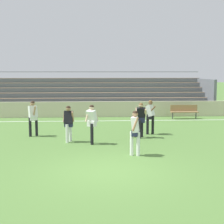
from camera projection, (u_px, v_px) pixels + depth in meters
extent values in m
plane|color=#517A38|center=(108.00, 171.00, 10.14)|extent=(160.00, 160.00, 0.00)
cube|color=white|center=(100.00, 121.00, 20.44)|extent=(44.00, 0.12, 0.01)
cube|color=beige|center=(100.00, 109.00, 22.16)|extent=(48.00, 0.16, 1.06)
cube|color=#897051|center=(61.00, 110.00, 23.13)|extent=(22.44, 0.36, 0.08)
cube|color=slate|center=(61.00, 113.00, 22.96)|extent=(22.44, 0.04, 0.36)
cube|color=#897051|center=(62.00, 104.00, 23.74)|extent=(22.44, 0.36, 0.08)
cube|color=slate|center=(61.00, 107.00, 23.56)|extent=(22.44, 0.04, 0.36)
cube|color=#897051|center=(62.00, 98.00, 24.34)|extent=(22.44, 0.36, 0.08)
cube|color=slate|center=(62.00, 101.00, 24.16)|extent=(22.44, 0.04, 0.36)
cube|color=#897051|center=(63.00, 93.00, 24.94)|extent=(22.44, 0.36, 0.08)
cube|color=slate|center=(63.00, 96.00, 24.76)|extent=(22.44, 0.04, 0.36)
cube|color=#897051|center=(64.00, 88.00, 25.54)|extent=(22.44, 0.36, 0.08)
cube|color=slate|center=(64.00, 90.00, 25.36)|extent=(22.44, 0.04, 0.36)
cube|color=#897051|center=(64.00, 83.00, 26.14)|extent=(22.44, 0.36, 0.08)
cube|color=slate|center=(64.00, 85.00, 25.97)|extent=(22.44, 0.04, 0.36)
cube|color=#897051|center=(65.00, 78.00, 26.74)|extent=(22.44, 0.36, 0.08)
cube|color=slate|center=(65.00, 81.00, 26.57)|extent=(22.44, 0.04, 0.36)
cube|color=slate|center=(205.00, 95.00, 25.61)|extent=(0.20, 4.27, 2.51)
cylinder|color=slate|center=(65.00, 72.00, 26.92)|extent=(22.44, 0.06, 0.06)
cube|color=#99754C|center=(184.00, 112.00, 21.27)|extent=(1.80, 0.40, 0.06)
cube|color=#99754C|center=(184.00, 108.00, 21.42)|extent=(1.80, 0.05, 0.40)
cylinder|color=#47474C|center=(173.00, 115.00, 21.26)|extent=(0.07, 0.07, 0.45)
cylinder|color=#47474C|center=(196.00, 115.00, 21.35)|extent=(0.07, 0.07, 0.45)
cylinder|color=black|center=(142.00, 128.00, 15.35)|extent=(0.13, 0.13, 0.86)
cylinder|color=black|center=(140.00, 129.00, 15.07)|extent=(0.13, 0.13, 0.86)
cube|color=#232847|center=(141.00, 120.00, 15.16)|extent=(0.36, 0.22, 0.24)
cube|color=black|center=(141.00, 114.00, 15.12)|extent=(0.38, 0.30, 0.59)
cylinder|color=#D6A884|center=(145.00, 113.00, 15.04)|extent=(0.08, 0.39, 0.45)
cylinder|color=#D6A884|center=(137.00, 113.00, 15.20)|extent=(0.08, 0.39, 0.45)
sphere|color=#D6A884|center=(141.00, 105.00, 15.08)|extent=(0.21, 0.21, 0.21)
sphere|color=brown|center=(141.00, 105.00, 15.07)|extent=(0.20, 0.20, 0.20)
cylinder|color=black|center=(148.00, 125.00, 16.04)|extent=(0.13, 0.13, 0.91)
cylinder|color=black|center=(153.00, 125.00, 16.04)|extent=(0.13, 0.13, 0.91)
cube|color=black|center=(150.00, 116.00, 15.99)|extent=(0.38, 0.42, 0.24)
cube|color=white|center=(150.00, 110.00, 15.95)|extent=(0.52, 0.52, 0.60)
cylinder|color=brown|center=(149.00, 109.00, 16.13)|extent=(0.39, 0.28, 0.43)
cylinder|color=brown|center=(152.00, 110.00, 15.76)|extent=(0.39, 0.28, 0.43)
sphere|color=brown|center=(150.00, 103.00, 15.90)|extent=(0.21, 0.21, 0.21)
sphere|color=brown|center=(150.00, 102.00, 15.90)|extent=(0.20, 0.20, 0.20)
cylinder|color=white|center=(67.00, 133.00, 14.14)|extent=(0.13, 0.13, 0.82)
cylinder|color=white|center=(70.00, 132.00, 14.42)|extent=(0.13, 0.13, 0.82)
cube|color=#232847|center=(69.00, 124.00, 14.23)|extent=(0.38, 0.26, 0.24)
cube|color=black|center=(68.00, 117.00, 14.20)|extent=(0.41, 0.38, 0.59)
cylinder|color=#A87A5B|center=(64.00, 116.00, 14.25)|extent=(0.11, 0.33, 0.49)
cylinder|color=#A87A5B|center=(73.00, 117.00, 14.13)|extent=(0.11, 0.33, 0.49)
sphere|color=#A87A5B|center=(68.00, 109.00, 14.15)|extent=(0.21, 0.21, 0.21)
sphere|color=black|center=(68.00, 108.00, 14.15)|extent=(0.20, 0.20, 0.20)
cylinder|color=black|center=(92.00, 133.00, 14.04)|extent=(0.13, 0.13, 0.91)
cylinder|color=black|center=(92.00, 134.00, 13.77)|extent=(0.13, 0.13, 0.91)
cube|color=white|center=(92.00, 124.00, 13.85)|extent=(0.42, 0.39, 0.24)
cube|color=white|center=(92.00, 117.00, 13.81)|extent=(0.53, 0.53, 0.60)
cylinder|color=beige|center=(96.00, 116.00, 13.86)|extent=(0.22, 0.27, 0.51)
cylinder|color=beige|center=(87.00, 116.00, 13.76)|extent=(0.22, 0.27, 0.51)
sphere|color=beige|center=(92.00, 108.00, 13.76)|extent=(0.21, 0.21, 0.21)
sphere|color=black|center=(92.00, 107.00, 13.76)|extent=(0.20, 0.20, 0.20)
cylinder|color=black|center=(30.00, 127.00, 15.48)|extent=(0.13, 0.13, 0.92)
cylinder|color=black|center=(37.00, 126.00, 15.65)|extent=(0.13, 0.13, 0.92)
cube|color=white|center=(33.00, 118.00, 15.51)|extent=(0.42, 0.37, 0.24)
cube|color=white|center=(33.00, 112.00, 15.47)|extent=(0.49, 0.46, 0.59)
cylinder|color=#A87A5B|center=(31.00, 110.00, 15.64)|extent=(0.21, 0.29, 0.50)
cylinder|color=#A87A5B|center=(34.00, 111.00, 15.30)|extent=(0.21, 0.29, 0.50)
sphere|color=#A87A5B|center=(33.00, 103.00, 15.43)|extent=(0.21, 0.21, 0.21)
sphere|color=black|center=(33.00, 103.00, 15.42)|extent=(0.20, 0.20, 0.20)
cylinder|color=white|center=(132.00, 144.00, 12.03)|extent=(0.13, 0.13, 0.89)
cylinder|color=white|center=(138.00, 144.00, 11.95)|extent=(0.13, 0.13, 0.89)
cube|color=#232847|center=(135.00, 132.00, 11.93)|extent=(0.31, 0.40, 0.24)
cube|color=white|center=(135.00, 124.00, 11.90)|extent=(0.38, 0.44, 0.58)
cylinder|color=#A87A5B|center=(135.00, 123.00, 12.08)|extent=(0.26, 0.14, 0.51)
cylinder|color=#A87A5B|center=(135.00, 124.00, 11.70)|extent=(0.26, 0.14, 0.51)
sphere|color=#A87A5B|center=(135.00, 114.00, 11.85)|extent=(0.21, 0.21, 0.21)
sphere|color=black|center=(135.00, 113.00, 11.85)|extent=(0.20, 0.20, 0.20)
sphere|color=orange|center=(134.00, 135.00, 15.42)|extent=(0.22, 0.22, 0.22)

